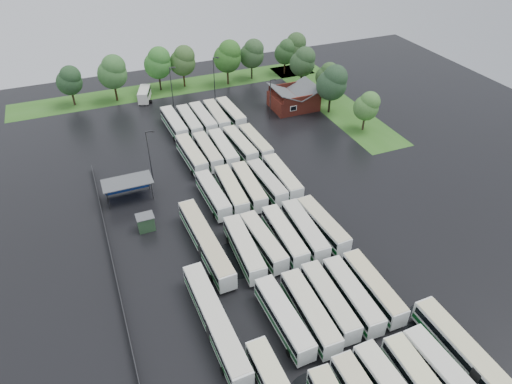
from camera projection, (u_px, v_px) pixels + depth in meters
name	position (u px, v px, depth m)	size (l,w,h in m)	color
ground	(275.00, 253.00, 66.77)	(160.00, 160.00, 0.00)	black
brick_building	(293.00, 100.00, 105.04)	(10.07, 8.60, 5.39)	maroon
wash_shed	(127.00, 183.00, 76.19)	(8.20, 4.20, 3.58)	#2D2D30
utility_hut	(146.00, 222.00, 70.43)	(2.70, 2.20, 2.62)	#28482A
grass_strip_north	(177.00, 87.00, 115.85)	(80.00, 10.00, 0.01)	#31651D
grass_strip_east	(331.00, 101.00, 109.23)	(10.00, 50.00, 0.01)	#31651D
west_fence	(111.00, 255.00, 65.57)	(0.10, 50.00, 1.20)	#2D2D30
bus_r0c4	(447.00, 377.00, 48.72)	(3.09, 12.11, 3.34)	white
bus_r1c0	(284.00, 318.00, 55.11)	(2.87, 11.94, 3.30)	white
bus_r1c1	(310.00, 312.00, 55.82)	(2.81, 12.12, 3.36)	white
bus_r1c2	(329.00, 301.00, 57.26)	(2.85, 11.84, 3.28)	white
bus_r1c3	(352.00, 295.00, 58.01)	(2.86, 11.83, 3.27)	white
bus_r1c4	(373.00, 287.00, 59.10)	(2.61, 11.71, 3.25)	white
bus_r2c0	(244.00, 248.00, 64.96)	(3.05, 12.21, 3.37)	white
bus_r2c1	(263.00, 241.00, 66.25)	(3.02, 11.67, 3.22)	white
bus_r2c2	(284.00, 236.00, 67.17)	(2.76, 11.96, 3.31)	white
bus_r2c3	(305.00, 230.00, 68.11)	(3.09, 12.25, 3.38)	white
bus_r2c4	(322.00, 225.00, 69.23)	(3.11, 11.94, 3.29)	white
bus_r3c0	(213.00, 195.00, 75.49)	(2.76, 11.61, 3.21)	white
bus_r3c1	(231.00, 190.00, 76.40)	(3.08, 12.13, 3.35)	white
bus_r3c2	(249.00, 186.00, 77.38)	(2.99, 11.99, 3.31)	white
bus_r3c3	(267.00, 182.00, 78.46)	(2.90, 11.60, 3.20)	white
bus_r3c4	(282.00, 177.00, 79.53)	(2.64, 11.93, 3.31)	white
bus_r4c0	(192.00, 155.00, 85.61)	(3.09, 12.20, 3.37)	white
bus_r4c1	(208.00, 151.00, 86.76)	(2.60, 11.60, 3.22)	white
bus_r4c2	(223.00, 149.00, 87.41)	(2.68, 11.94, 3.31)	white
bus_r4c3	(240.00, 145.00, 88.59)	(3.06, 11.97, 3.30)	white
bus_r4c4	(255.00, 143.00, 89.45)	(2.88, 11.70, 3.23)	white
bus_r5c0	(174.00, 124.00, 95.77)	(3.07, 12.24, 3.38)	white
bus_r5c1	(190.00, 122.00, 96.57)	(2.68, 11.85, 3.29)	white
bus_r5c2	(203.00, 119.00, 97.65)	(2.86, 12.00, 3.32)	white
bus_r5c3	(217.00, 116.00, 98.62)	(2.76, 12.04, 3.34)	white
bus_r5c4	(231.00, 113.00, 99.89)	(2.98, 11.89, 3.28)	white
artic_bus_west_b	(206.00, 242.00, 66.01)	(3.29, 18.05, 3.33)	white
artic_bus_west_c	(215.00, 321.00, 54.65)	(3.06, 17.96, 3.32)	white
artic_bus_east	(477.00, 367.00, 49.66)	(2.87, 18.25, 3.38)	white
minibus	(144.00, 94.00, 108.67)	(4.26, 6.82, 2.80)	white
tree_north_0	(70.00, 80.00, 103.73)	(5.78, 5.78, 9.57)	#38271B
tree_north_1	(113.00, 72.00, 105.10)	(6.78, 6.78, 11.23)	black
tree_north_2	(158.00, 63.00, 110.23)	(6.62, 6.62, 10.97)	black
tree_north_3	(183.00, 60.00, 112.23)	(6.37, 6.37, 10.55)	#352211
tree_north_4	(228.00, 56.00, 113.07)	(6.90, 6.90, 11.42)	#382818
tree_north_5	(252.00, 53.00, 116.48)	(6.31, 6.31, 10.46)	black
tree_north_6	(295.00, 47.00, 120.29)	(6.42, 6.42, 10.62)	#312210
tree_east_0	(367.00, 106.00, 94.18)	(5.24, 5.24, 8.67)	#382C1E
tree_east_1	(333.00, 82.00, 100.06)	(6.73, 6.73, 11.15)	black
tree_east_2	(327.00, 75.00, 107.55)	(5.27, 5.27, 8.73)	#322419
tree_east_3	(303.00, 61.00, 111.95)	(6.27, 6.27, 10.38)	black
tree_east_4	(286.00, 51.00, 119.68)	(5.67, 5.67, 9.38)	#382213
lamp_post_ne	(271.00, 97.00, 98.39)	(1.42, 0.28, 9.20)	#2D2D30
lamp_post_nw	(150.00, 154.00, 78.00)	(1.59, 0.31, 10.29)	#2D2D30
lamp_post_back_w	(172.00, 85.00, 103.01)	(1.49, 0.29, 9.65)	#2D2D30
lamp_post_back_e	(214.00, 75.00, 107.52)	(1.52, 0.30, 9.86)	#2D2D30
puddle_1	(418.00, 332.00, 55.56)	(3.38, 3.38, 0.01)	black
puddle_2	(236.00, 260.00, 65.67)	(7.64, 7.64, 0.01)	black
puddle_3	(310.00, 261.00, 65.42)	(3.14, 3.14, 0.01)	black
puddle_4	(423.00, 315.00, 57.74)	(3.56, 3.56, 0.01)	black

